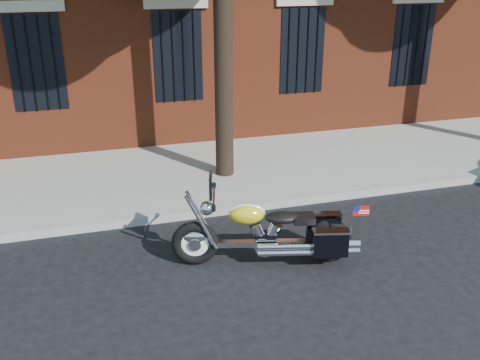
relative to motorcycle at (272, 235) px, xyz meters
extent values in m
plane|color=black|center=(-0.33, 0.46, -0.48)|extent=(120.00, 120.00, 0.00)
cube|color=gray|center=(-0.33, 1.84, -0.40)|extent=(40.00, 0.16, 0.15)
cube|color=gray|center=(-0.33, 3.72, -0.40)|extent=(40.00, 3.60, 0.15)
cube|color=black|center=(-0.33, 5.57, 1.72)|extent=(1.10, 0.14, 2.00)
cube|color=#B2A893|center=(-0.33, 5.54, 2.87)|extent=(1.40, 0.20, 0.22)
cylinder|color=black|center=(-0.33, 5.49, 1.72)|extent=(0.04, 0.04, 2.00)
cylinder|color=black|center=(0.17, 3.36, 2.02)|extent=(0.36, 0.36, 5.00)
torus|color=black|center=(-1.09, 0.28, -0.12)|extent=(0.71, 0.32, 0.70)
torus|color=black|center=(0.82, -0.20, -0.12)|extent=(0.71, 0.32, 0.70)
cylinder|color=white|center=(-1.09, 0.28, -0.12)|extent=(0.52, 0.19, 0.52)
cylinder|color=white|center=(0.82, -0.20, -0.12)|extent=(0.52, 0.19, 0.52)
ellipsoid|color=white|center=(-1.09, 0.28, -0.02)|extent=(0.39, 0.22, 0.20)
ellipsoid|color=yellow|center=(0.82, -0.20, 0.00)|extent=(0.39, 0.23, 0.20)
cube|color=white|center=(-0.14, 0.04, -0.14)|extent=(1.54, 0.48, 0.08)
cylinder|color=white|center=(-0.09, 0.03, -0.16)|extent=(0.37, 0.26, 0.33)
cylinder|color=white|center=(0.37, -0.28, -0.15)|extent=(1.28, 0.41, 0.09)
ellipsoid|color=yellow|center=(-0.36, 0.10, 0.33)|extent=(0.57, 0.41, 0.30)
ellipsoid|color=black|center=(0.15, -0.03, 0.27)|extent=(0.56, 0.41, 0.16)
cube|color=black|center=(0.86, 0.07, -0.01)|extent=(0.52, 0.28, 0.39)
cube|color=black|center=(0.72, -0.45, -0.01)|extent=(0.52, 0.28, 0.39)
cylinder|color=white|center=(-0.81, 0.21, 0.62)|extent=(0.23, 0.79, 0.04)
sphere|color=white|center=(-0.91, 0.23, 0.44)|extent=(0.25, 0.25, 0.21)
cube|color=black|center=(-0.85, 0.22, 0.79)|extent=(0.14, 0.41, 0.29)
cube|color=red|center=(1.09, -0.59, 0.51)|extent=(0.23, 0.07, 0.15)
camera|label=1|loc=(-2.38, -6.53, 3.70)|focal=40.00mm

